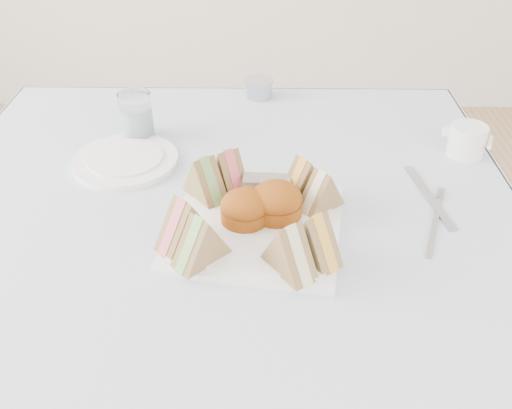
{
  "coord_description": "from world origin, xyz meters",
  "views": [
    {
      "loc": [
        0.07,
        -0.77,
        1.3
      ],
      "look_at": [
        0.06,
        -0.05,
        0.8
      ],
      "focal_mm": 40.0,
      "sensor_mm": 36.0,
      "label": 1
    }
  ],
  "objects_px": {
    "water_glass": "(136,116)",
    "table": "(228,362)",
    "creamer_jug": "(467,141)",
    "serving_plate": "(256,227)"
  },
  "relations": [
    {
      "from": "serving_plate",
      "to": "water_glass",
      "type": "xyz_separation_m",
      "value": [
        -0.24,
        0.31,
        0.04
      ]
    },
    {
      "from": "serving_plate",
      "to": "water_glass",
      "type": "bearing_deg",
      "value": 137.1
    },
    {
      "from": "creamer_jug",
      "to": "serving_plate",
      "type": "bearing_deg",
      "value": -126.15
    },
    {
      "from": "table",
      "to": "serving_plate",
      "type": "xyz_separation_m",
      "value": [
        0.06,
        -0.05,
        0.38
      ]
    },
    {
      "from": "serving_plate",
      "to": "water_glass",
      "type": "height_order",
      "value": "water_glass"
    },
    {
      "from": "water_glass",
      "to": "table",
      "type": "bearing_deg",
      "value": -54.64
    },
    {
      "from": "water_glass",
      "to": "creamer_jug",
      "type": "relative_size",
      "value": 1.39
    },
    {
      "from": "table",
      "to": "creamer_jug",
      "type": "bearing_deg",
      "value": 23.43
    },
    {
      "from": "water_glass",
      "to": "serving_plate",
      "type": "bearing_deg",
      "value": -51.57
    },
    {
      "from": "table",
      "to": "serving_plate",
      "type": "height_order",
      "value": "serving_plate"
    }
  ]
}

